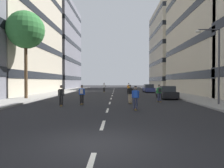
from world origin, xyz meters
TOP-DOWN VIEW (x-y plane):
  - ground_plane at (0.00, 23.92)m, footprint 143.53×143.53m
  - sidewalk_left at (-9.83, 26.91)m, footprint 3.87×65.79m
  - sidewalk_right at (9.83, 26.91)m, footprint 3.87×65.79m
  - lane_markings at (0.00, 25.50)m, footprint 0.16×57.20m
  - building_left_far at (-18.84, 53.84)m, footprint 14.27×22.65m
  - building_right_far at (18.84, 53.84)m, footprint 14.27×20.75m
  - parked_car_near at (6.70, 18.16)m, footprint 1.82×4.40m
  - parked_car_mid at (6.70, 32.30)m, footprint 1.82×4.40m
  - street_tree_near at (-9.83, 16.79)m, footprint 4.30×4.30m
  - streetlamp_right at (9.08, 11.04)m, footprint 2.13×0.30m
  - skater_0 at (2.74, 28.61)m, footprint 0.57×0.92m
  - skater_1 at (2.05, 8.32)m, footprint 0.54×0.91m
  - skater_2 at (-4.06, 10.57)m, footprint 0.57×0.92m
  - skater_3 at (1.93, 12.67)m, footprint 0.55×0.91m
  - skater_5 at (-2.49, 11.70)m, footprint 0.53×0.90m
  - skater_6 at (4.98, 14.14)m, footprint 0.56×0.92m
  - skater_7 at (-1.71, 32.34)m, footprint 0.54×0.91m

SIDE VIEW (x-z plane):
  - ground_plane at x=0.00m, z-range 0.00..0.00m
  - lane_markings at x=0.00m, z-range 0.00..0.01m
  - sidewalk_left at x=-9.83m, z-range 0.00..0.14m
  - sidewalk_right at x=9.83m, z-range 0.00..0.14m
  - parked_car_near at x=6.70m, z-range -0.06..1.46m
  - parked_car_mid at x=6.70m, z-range -0.06..1.46m
  - skater_0 at x=2.74m, z-range 0.10..1.87m
  - skater_1 at x=2.05m, z-range 0.10..1.87m
  - skater_2 at x=-4.06m, z-range 0.10..1.87m
  - skater_3 at x=1.93m, z-range 0.10..1.87m
  - skater_7 at x=-1.71m, z-range 0.10..1.87m
  - skater_5 at x=-2.49m, z-range 0.13..1.90m
  - skater_6 at x=4.98m, z-range 0.13..1.90m
  - streetlamp_right at x=9.08m, z-range 0.89..7.39m
  - street_tree_near at x=-9.83m, z-range 2.96..13.00m
  - building_right_far at x=18.84m, z-range 0.09..22.69m
  - building_left_far at x=-18.84m, z-range 0.09..24.70m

